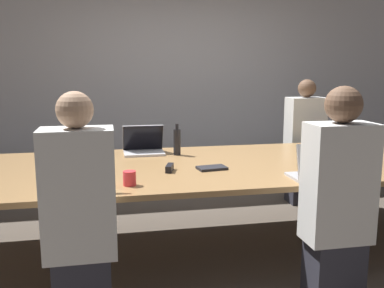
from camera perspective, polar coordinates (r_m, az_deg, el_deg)
The scene contains 15 objects.
ground_plane at distance 3.74m, azimuth 3.90°, elevation -13.53°, with size 24.00×24.00×0.00m, color brown.
curtain_wall at distance 5.57m, azimuth -1.90°, elevation 9.14°, with size 12.00×0.06×2.80m.
conference_table at distance 3.52m, azimuth 4.03°, elevation -3.22°, with size 4.56×1.53×0.73m.
laptop_near_midright at distance 3.10m, azimuth 16.16°, elevation -3.23°, with size 0.32×0.26×0.26m.
person_near_midright at distance 2.78m, azimuth 18.81°, elevation -7.61°, with size 0.40×0.24×1.40m.
laptop_far_right at distance 4.51m, azimuth 17.87°, elevation 0.67°, with size 0.35×0.22×0.22m.
person_far_right at distance 4.89m, azimuth 14.75°, elevation -0.03°, with size 0.40×0.24×1.38m.
bottle_far_right at distance 4.27m, azimuth 15.72°, elevation 0.93°, with size 0.07×0.07×0.27m.
laptop_far_midleft at distance 3.91m, azimuth -6.49°, elevation -0.17°, with size 0.37×0.27×0.26m.
bottle_far_midleft at distance 3.81m, azimuth -2.01°, elevation 0.32°, with size 0.06×0.06×0.28m.
laptop_near_left at distance 2.80m, azimuth -14.05°, elevation -4.63°, with size 0.32×0.25×0.25m.
person_near_left at distance 2.51m, azimuth -14.71°, elevation -9.66°, with size 0.40×0.24×1.38m.
cup_near_left at distance 2.87m, azimuth -8.33°, elevation -4.54°, with size 0.09×0.09×0.10m.
stapler at distance 3.24m, azimuth -3.01°, elevation -3.20°, with size 0.09×0.16×0.05m.
notebook at distance 3.30m, azimuth 2.66°, elevation -3.21°, with size 0.24×0.17×0.02m.
Camera 1 is at (-0.91, -3.30, 1.51)m, focal length 40.00 mm.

